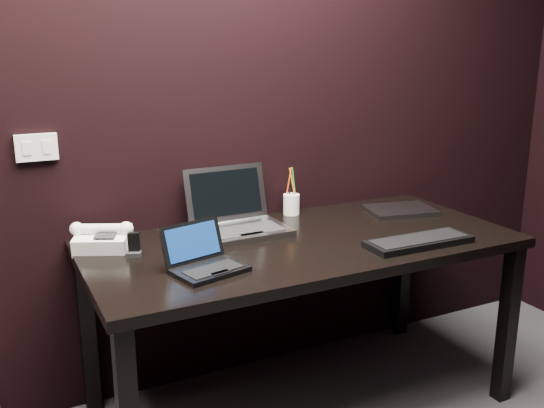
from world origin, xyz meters
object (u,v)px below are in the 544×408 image
closed_laptop (400,210)px  pen_cup (291,203)px  netbook (205,262)px  silver_laptop (238,220)px  mobile_phone (134,247)px  ext_keyboard (419,241)px  desk_phone (103,238)px  desk (302,258)px

closed_laptop → pen_cup: bearing=157.1°
netbook → silver_laptop: (0.28, 0.36, 0.02)m
mobile_phone → pen_cup: bearing=16.9°
ext_keyboard → mobile_phone: size_ratio=4.91×
silver_laptop → netbook: bearing=-127.8°
silver_laptop → pen_cup: silver_laptop is taller
closed_laptop → mobile_phone: mobile_phone is taller
ext_keyboard → pen_cup: (-0.24, 0.60, 0.04)m
ext_keyboard → closed_laptop: (0.22, 0.40, -0.00)m
ext_keyboard → desk_phone: 1.21m
closed_laptop → mobile_phone: 1.24m
desk → ext_keyboard: bearing=-34.6°
silver_laptop → mobile_phone: silver_laptop is taller
netbook → silver_laptop: bearing=52.2°
desk_phone → desk: bearing=-18.0°
desk → ext_keyboard: (0.37, -0.26, 0.09)m
silver_laptop → closed_laptop: bearing=-4.9°
desk → silver_laptop: (-0.19, 0.21, 0.13)m
ext_keyboard → closed_laptop: 0.46m
netbook → ext_keyboard: bearing=-7.7°
ext_keyboard → pen_cup: pen_cup is taller
closed_laptop → desk: bearing=-166.3°
closed_laptop → desk_phone: bearing=176.0°
desk → pen_cup: 0.39m
silver_laptop → desk_phone: (-0.54, 0.03, -0.00)m
desk → netbook: netbook is taller
netbook → pen_cup: 0.77m
silver_laptop → mobile_phone: size_ratio=4.19×
ext_keyboard → pen_cup: size_ratio=2.00×
desk → netbook: size_ratio=6.02×
netbook → desk_phone: netbook is taller
ext_keyboard → desk_phone: (-1.10, 0.49, 0.03)m
netbook → pen_cup: size_ratio=1.30×
ext_keyboard → netbook: bearing=172.3°
ext_keyboard → closed_laptop: size_ratio=1.29×
silver_laptop → mobile_phone: (-0.46, -0.11, -0.01)m
desk → pen_cup: size_ratio=7.84×
silver_laptop → desk: bearing=-48.7°
desk → silver_laptop: silver_laptop is taller
desk → desk_phone: size_ratio=6.78×
netbook → pen_cup: bearing=39.2°
silver_laptop → pen_cup: 0.34m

